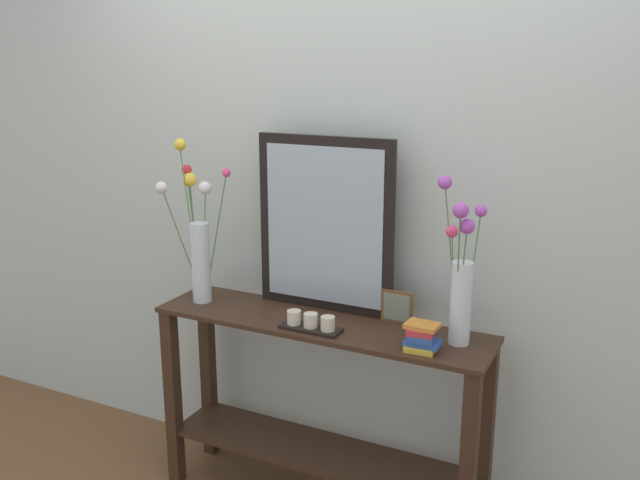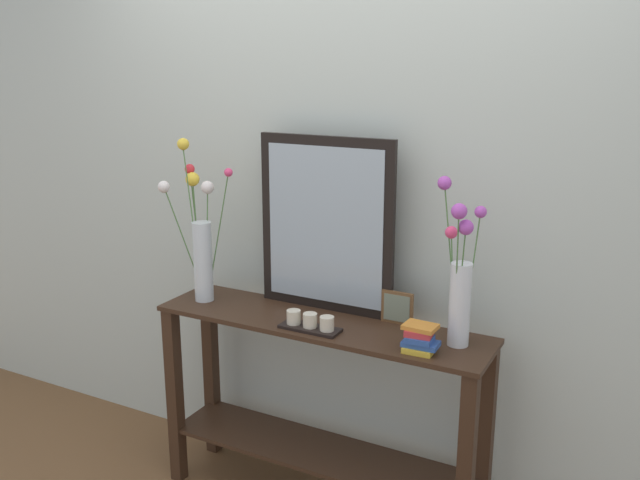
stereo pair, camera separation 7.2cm
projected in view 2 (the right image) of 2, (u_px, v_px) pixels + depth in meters
wall_back at (353, 187)px, 2.89m from camera, size 6.40×0.08×2.70m
console_table at (320, 395)px, 2.85m from camera, size 1.40×0.35×0.85m
mirror_leaning at (326, 225)px, 2.82m from camera, size 0.60×0.03×0.73m
tall_vase_left at (200, 240)px, 2.96m from camera, size 0.27×0.21×0.70m
vase_right at (460, 282)px, 2.48m from camera, size 0.18×0.19×0.61m
candle_tray at (310, 323)px, 2.68m from camera, size 0.24×0.09×0.07m
picture_frame_small at (397, 308)px, 2.73m from camera, size 0.13×0.01×0.13m
book_stack at (420, 338)px, 2.47m from camera, size 0.13×0.11×0.10m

